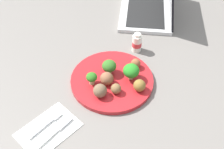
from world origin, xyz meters
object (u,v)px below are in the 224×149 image
(meatball_mid_right, at_px, (108,79))
(broccoli_floret_far_rim, at_px, (131,71))
(broccoli_floret_near_rim, at_px, (109,66))
(meatball_mid_left, at_px, (100,91))
(meatball_front_left, at_px, (136,63))
(plate, at_px, (112,80))
(laptop, at_px, (153,5))
(fork, at_px, (46,123))
(knife, at_px, (54,131))
(yogurt_bottle, at_px, (137,43))
(meatball_back_left, at_px, (139,85))
(meatball_front_right, at_px, (116,89))
(napkin, at_px, (48,130))
(broccoli_floret_center, at_px, (92,78))

(meatball_mid_right, bearing_deg, broccoli_floret_far_rim, -31.84)
(broccoli_floret_near_rim, distance_m, meatball_mid_left, 0.10)
(broccoli_floret_far_rim, height_order, meatball_front_left, broccoli_floret_far_rim)
(plate, height_order, laptop, laptop)
(fork, height_order, knife, same)
(broccoli_floret_near_rim, xyz_separation_m, yogurt_bottle, (0.17, 0.01, -0.01))
(laptop, bearing_deg, meatball_front_left, -155.32)
(meatball_mid_left, xyz_separation_m, meatball_back_left, (0.10, -0.08, -0.00))
(broccoli_floret_near_rim, height_order, fork, broccoli_floret_near_rim)
(meatball_mid_right, relative_size, knife, 0.31)
(meatball_mid_right, xyz_separation_m, fork, (-0.23, 0.04, -0.03))
(broccoli_floret_near_rim, height_order, meatball_front_left, broccoli_floret_near_rim)
(meatball_front_right, height_order, knife, meatball_front_right)
(plate, xyz_separation_m, napkin, (-0.27, 0.02, -0.01))
(meatball_mid_left, bearing_deg, plate, 12.03)
(meatball_front_left, distance_m, yogurt_bottle, 0.11)
(broccoli_floret_center, xyz_separation_m, meatball_front_left, (0.15, -0.07, -0.01))
(meatball_front_left, relative_size, yogurt_bottle, 0.45)
(laptop, bearing_deg, yogurt_bottle, -159.01)
(plate, distance_m, yogurt_bottle, 0.19)
(meatball_front_right, height_order, yogurt_bottle, yogurt_bottle)
(meatball_back_left, relative_size, meatball_front_left, 1.17)
(broccoli_floret_far_rim, height_order, napkin, broccoli_floret_far_rim)
(meatball_back_left, xyz_separation_m, napkin, (-0.29, 0.12, -0.03))
(fork, relative_size, laptop, 0.31)
(broccoli_floret_near_rim, xyz_separation_m, meatball_front_left, (0.08, -0.05, -0.01))
(broccoli_floret_far_rim, distance_m, knife, 0.31)
(plate, height_order, meatball_front_right, meatball_front_right)
(plate, relative_size, laptop, 0.72)
(meatball_mid_left, bearing_deg, yogurt_bottle, 10.54)
(yogurt_bottle, bearing_deg, plate, -170.10)
(broccoli_floret_center, relative_size, meatball_mid_left, 0.99)
(meatball_mid_right, height_order, meatball_back_left, meatball_mid_right)
(broccoli_floret_near_rim, relative_size, meatball_mid_left, 1.16)
(meatball_back_left, distance_m, napkin, 0.31)
(plate, xyz_separation_m, meatball_back_left, (0.02, -0.10, 0.03))
(fork, bearing_deg, meatball_back_left, -26.74)
(meatball_mid_right, distance_m, fork, 0.24)
(broccoli_floret_center, height_order, meatball_mid_right, same)
(broccoli_floret_center, relative_size, knife, 0.30)
(napkin, bearing_deg, meatball_front_right, -17.05)
(meatball_mid_right, relative_size, yogurt_bottle, 0.58)
(broccoli_floret_center, relative_size, napkin, 0.26)
(broccoli_floret_near_rim, relative_size, yogurt_bottle, 0.67)
(meatball_back_left, relative_size, laptop, 0.10)
(meatball_front_right, distance_m, laptop, 0.50)
(knife, bearing_deg, broccoli_floret_near_rim, 4.27)
(napkin, distance_m, fork, 0.02)
(plate, xyz_separation_m, yogurt_bottle, (0.19, 0.03, 0.03))
(meatball_mid_left, bearing_deg, laptop, 15.71)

